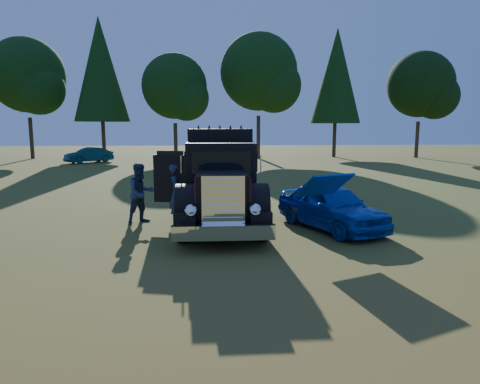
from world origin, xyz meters
The scene contains 7 objects.
ground centered at (0.00, 0.00, 0.00)m, with size 120.00×120.00×0.00m, color #385C1B.
treeline centered at (-6.36, 27.24, 7.71)m, with size 72.10×24.04×13.84m.
diamond_t_truck centered at (-0.26, 1.43, 1.28)m, with size 3.36×7.16×3.00m.
hotrod_coupe centered at (3.05, 0.57, 0.69)m, with size 3.03×4.40×1.89m.
spectator_near centered at (-1.65, 1.59, 0.96)m, with size 0.70×0.46×1.93m, color #1F3248.
spectator_far centered at (-2.79, 1.78, 0.97)m, with size 0.94×0.73×1.93m, color #222750.
distant_teal_car centered at (-11.12, 25.66, 0.66)m, with size 1.39×3.98×1.31m, color #0A3D3D.
Camera 1 is at (-0.50, -11.90, 3.06)m, focal length 32.00 mm.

